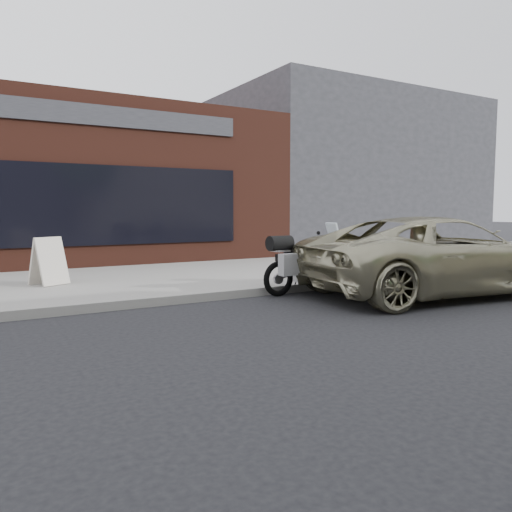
% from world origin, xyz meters
% --- Properties ---
extents(ground, '(120.00, 120.00, 0.00)m').
position_xyz_m(ground, '(0.00, 0.00, 0.00)').
color(ground, black).
rests_on(ground, ground).
extents(near_sidewalk, '(44.00, 6.00, 0.15)m').
position_xyz_m(near_sidewalk, '(0.00, 7.00, 0.07)').
color(near_sidewalk, gray).
rests_on(near_sidewalk, ground).
extents(storefront, '(14.00, 10.07, 4.50)m').
position_xyz_m(storefront, '(-2.00, 13.98, 2.25)').
color(storefront, '#4F2419').
rests_on(storefront, ground).
extents(neighbour_building, '(10.00, 10.00, 6.00)m').
position_xyz_m(neighbour_building, '(10.00, 14.00, 3.00)').
color(neighbour_building, '#2C2C31').
rests_on(neighbour_building, ground).
extents(motorcycle, '(2.12, 0.78, 1.34)m').
position_xyz_m(motorcycle, '(1.86, 3.87, 0.58)').
color(motorcycle, black).
rests_on(motorcycle, ground).
extents(minivan, '(5.52, 3.09, 1.46)m').
position_xyz_m(minivan, '(3.92, 2.48, 0.73)').
color(minivan, tan).
rests_on(minivan, ground).
extents(sandwich_sign, '(0.75, 0.73, 0.91)m').
position_xyz_m(sandwich_sign, '(-2.31, 6.45, 0.61)').
color(sandwich_sign, silver).
rests_on(sandwich_sign, near_sidewalk).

